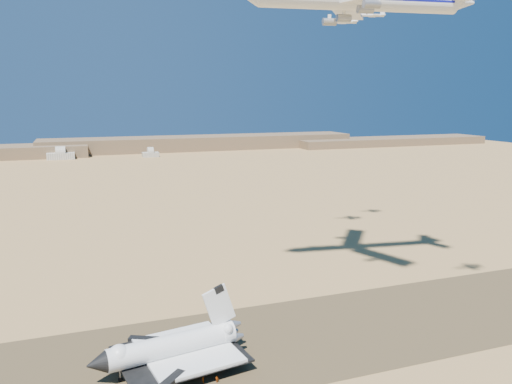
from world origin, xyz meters
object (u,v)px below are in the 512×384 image
object	(u,v)px
shuttle	(172,348)
crew_b	(203,380)
chase_jet_c	(341,22)
crew_c	(217,379)
chase_jet_d	(372,15)
crew_a	(204,370)
carrier_747	(353,0)

from	to	relation	value
shuttle	crew_b	size ratio (longest dim) A/B	26.32
chase_jet_c	crew_b	bearing A→B (deg)	-118.75
chase_jet_c	crew_c	bearing A→B (deg)	-117.32
shuttle	chase_jet_c	bearing A→B (deg)	32.35
chase_jet_d	shuttle	bearing A→B (deg)	-128.02
shuttle	chase_jet_c	xyz separation A→B (m)	(91.60, 80.99, 96.58)
crew_c	chase_jet_d	xyz separation A→B (m)	(103.12, 100.55, 106.17)
chase_jet_c	crew_a	bearing A→B (deg)	-119.67
crew_b	chase_jet_c	size ratio (longest dim) A/B	0.10
crew_c	carrier_747	bearing A→B (deg)	-101.38
shuttle	crew_c	xyz separation A→B (m)	(9.19, -10.74, -4.56)
carrier_747	chase_jet_d	distance (m)	75.29
shuttle	chase_jet_d	bearing A→B (deg)	29.51
crew_b	carrier_747	bearing A→B (deg)	-95.16
shuttle	crew_b	xyz separation A→B (m)	(5.93, -9.71, -4.64)
crew_b	chase_jet_d	distance (m)	180.30
shuttle	chase_jet_d	world-z (taller)	chase_jet_d
shuttle	chase_jet_d	distance (m)	176.08
carrier_747	chase_jet_c	world-z (taller)	carrier_747
carrier_747	crew_c	world-z (taller)	carrier_747
crew_a	crew_c	size ratio (longest dim) A/B	1.07
carrier_747	crew_b	distance (m)	123.63
crew_a	crew_b	bearing A→B (deg)	146.02
crew_a	chase_jet_d	size ratio (longest dim) A/B	0.14
crew_c	chase_jet_d	world-z (taller)	chase_jet_d
carrier_747	chase_jet_d	xyz separation A→B (m)	(44.86, 60.12, 6.51)
chase_jet_c	chase_jet_d	world-z (taller)	chase_jet_d
shuttle	chase_jet_c	size ratio (longest dim) A/B	2.62
crew_c	crew_a	bearing A→B (deg)	-26.70
crew_b	chase_jet_d	xyz separation A→B (m)	(106.37, 99.51, 106.25)
chase_jet_d	crew_c	bearing A→B (deg)	-122.39
crew_b	crew_a	bearing A→B (deg)	-55.61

